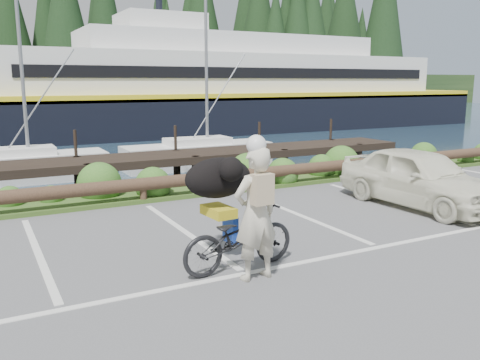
# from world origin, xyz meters

# --- Properties ---
(ground) EXTENTS (72.00, 72.00, 0.00)m
(ground) POSITION_xyz_m (0.00, 0.00, 0.00)
(ground) COLOR #525255
(vegetation_strip) EXTENTS (34.00, 1.60, 0.10)m
(vegetation_strip) POSITION_xyz_m (0.00, 5.30, 0.05)
(vegetation_strip) COLOR #3D5B21
(vegetation_strip) RESTS_ON ground
(log_rail) EXTENTS (32.00, 0.30, 0.60)m
(log_rail) POSITION_xyz_m (0.00, 4.60, 0.00)
(log_rail) COLOR #443021
(log_rail) RESTS_ON ground
(bicycle) EXTENTS (1.93, 0.82, 0.99)m
(bicycle) POSITION_xyz_m (0.01, -0.18, 0.49)
(bicycle) COLOR black
(bicycle) RESTS_ON ground
(cyclist) EXTENTS (0.74, 0.52, 1.92)m
(cyclist) POSITION_xyz_m (0.05, -0.62, 0.96)
(cyclist) COLOR beige
(cyclist) RESTS_ON ground
(dog) EXTENTS (0.63, 1.15, 0.64)m
(dog) POSITION_xyz_m (-0.04, 0.42, 1.31)
(dog) COLOR black
(dog) RESTS_ON bicycle
(parked_car) EXTENTS (1.76, 3.99, 1.33)m
(parked_car) POSITION_xyz_m (5.44, 1.42, 0.67)
(parked_car) COLOR #EBE9CE
(parked_car) RESTS_ON ground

